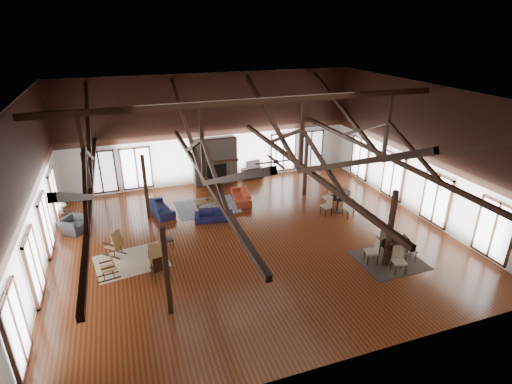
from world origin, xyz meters
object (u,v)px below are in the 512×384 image
object	(u,v)px
sofa_navy_front	(214,215)
sofa_orange	(241,196)
coffee_table	(207,201)
cafe_table_far	(338,202)
sofa_navy_left	(161,208)
armchair	(74,225)
tv_console	(252,173)
cafe_table_near	(391,249)

from	to	relation	value
sofa_navy_front	sofa_orange	world-z (taller)	sofa_orange
coffee_table	cafe_table_far	world-z (taller)	cafe_table_far
sofa_navy_left	sofa_orange	bearing A→B (deg)	-101.12
sofa_orange	armchair	size ratio (longest dim) A/B	1.90
sofa_navy_left	tv_console	distance (m)	6.35
sofa_navy_front	armchair	world-z (taller)	armchair
sofa_navy_front	tv_console	distance (m)	5.68
sofa_orange	tv_console	world-z (taller)	tv_console
sofa_orange	armchair	xyz separation A→B (m)	(-7.82, -0.68, 0.05)
cafe_table_near	coffee_table	bearing A→B (deg)	128.68
coffee_table	cafe_table_near	size ratio (longest dim) A/B	0.61
cafe_table_far	sofa_orange	bearing A→B (deg)	146.29
sofa_orange	cafe_table_near	distance (m)	8.08
cafe_table_near	sofa_navy_left	bearing A→B (deg)	137.46
armchair	sofa_navy_front	bearing A→B (deg)	-64.20
armchair	cafe_table_near	world-z (taller)	cafe_table_near
sofa_navy_front	coffee_table	xyz separation A→B (m)	(0.02, 1.36, 0.13)
sofa_navy_front	cafe_table_near	size ratio (longest dim) A/B	0.85
sofa_navy_front	coffee_table	distance (m)	1.37
sofa_navy_front	armchair	xyz separation A→B (m)	(-5.99, 0.97, 0.08)
tv_console	sofa_orange	bearing A→B (deg)	-118.64
cafe_table_far	sofa_navy_left	bearing A→B (deg)	162.08
sofa_navy_left	sofa_orange	distance (m)	4.04
sofa_navy_left	coffee_table	distance (m)	2.24
sofa_navy_front	tv_console	world-z (taller)	tv_console
cafe_table_far	tv_console	bearing A→B (deg)	113.64
sofa_orange	sofa_navy_front	bearing A→B (deg)	-40.79
sofa_navy_left	coffee_table	bearing A→B (deg)	-107.73
cafe_table_near	tv_console	xyz separation A→B (m)	(-2.12, 10.07, -0.22)
sofa_navy_front	cafe_table_far	size ratio (longest dim) A/B	0.88
sofa_navy_left	sofa_orange	size ratio (longest dim) A/B	1.03
sofa_navy_front	cafe_table_far	world-z (taller)	cafe_table_far
coffee_table	cafe_table_far	bearing A→B (deg)	-31.16
sofa_orange	cafe_table_near	xyz separation A→B (m)	(3.70, -7.17, 0.23)
sofa_orange	armchair	world-z (taller)	armchair
sofa_navy_left	cafe_table_near	bearing A→B (deg)	-144.75
sofa_orange	tv_console	xyz separation A→B (m)	(1.58, 2.89, 0.02)
sofa_navy_front	sofa_navy_left	xyz separation A→B (m)	(-2.20, 1.58, 0.04)
cafe_table_near	tv_console	distance (m)	10.29
armchair	cafe_table_far	bearing A→B (deg)	-64.54
sofa_navy_left	cafe_table_near	size ratio (longest dim) A/B	0.98
cafe_table_near	cafe_table_far	world-z (taller)	cafe_table_near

